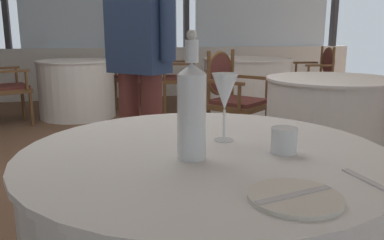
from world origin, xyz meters
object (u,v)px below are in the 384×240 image
wine_glass (225,93)px  dining_chair_3_1 (173,73)px  water_tumbler (284,140)px  dining_chair_0_0 (139,70)px  dining_chair_3_0 (318,73)px  dining_chair_1_0 (231,93)px  diner_person_0 (139,48)px  side_plate (295,197)px  water_bottle (192,108)px

wine_glass → dining_chair_3_1: wine_glass is taller
water_tumbler → dining_chair_0_0: dining_chair_0_0 is taller
wine_glass → water_tumbler: wine_glass is taller
water_tumbler → dining_chair_3_0: 4.77m
dining_chair_1_0 → diner_person_0: 1.50m
dining_chair_1_0 → diner_person_0: size_ratio=0.54×
dining_chair_1_0 → dining_chair_3_1: (-0.18, 1.89, -0.00)m
dining_chair_3_0 → dining_chair_3_1: size_ratio=0.99×
side_plate → dining_chair_1_0: dining_chair_1_0 is taller
wine_glass → dining_chair_0_0: size_ratio=0.22×
dining_chair_0_0 → diner_person_0: diner_person_0 is taller
dining_chair_3_0 → diner_person_0: (-2.83, -2.61, 0.48)m
wine_glass → dining_chair_0_0: dining_chair_0_0 is taller
water_bottle → dining_chair_3_1: size_ratio=0.39×
water_bottle → water_tumbler: 0.29m
side_plate → water_tumbler: size_ratio=2.62×
dining_chair_3_0 → wine_glass: bearing=64.2°
dining_chair_1_0 → side_plate: bearing=-54.8°
dining_chair_1_0 → dining_chair_3_1: dining_chair_1_0 is taller
dining_chair_0_0 → dining_chair_1_0: (0.61, -2.25, -0.02)m
dining_chair_0_0 → dining_chair_3_1: 0.56m
water_bottle → dining_chair_1_0: (0.98, 2.44, -0.35)m
water_tumbler → wine_glass: bearing=127.0°
water_tumbler → dining_chair_0_0: size_ratio=0.08×
wine_glass → dining_chair_3_0: wine_glass is taller
wine_glass → water_tumbler: 0.24m
side_plate → water_bottle: size_ratio=0.57×
water_tumbler → dining_chair_3_0: dining_chair_3_0 is taller
dining_chair_1_0 → diner_person_0: diner_person_0 is taller
dining_chair_3_1 → diner_person_0: bearing=-95.6°
water_bottle → diner_person_0: diner_person_0 is taller
wine_glass → dining_chair_3_0: 4.71m
side_plate → water_tumbler: 0.34m
dining_chair_3_0 → diner_person_0: size_ratio=0.52×
dining_chair_0_0 → dining_chair_1_0: 2.33m
side_plate → wine_glass: 0.50m
side_plate → water_tumbler: water_tumbler is taller
dining_chair_1_0 → dining_chair_3_0: size_ratio=1.03×
water_bottle → dining_chair_3_0: water_bottle is taller
water_tumbler → diner_person_0: (-0.26, 1.40, 0.22)m
wine_glass → diner_person_0: size_ratio=0.13×
side_plate → diner_person_0: bearing=94.5°
dining_chair_0_0 → dining_chair_3_0: 2.57m
dining_chair_0_0 → dining_chair_3_0: (2.48, -0.70, -0.04)m
wine_glass → diner_person_0: bearing=96.3°
dining_chair_3_1 → side_plate: bearing=-88.6°
dining_chair_3_0 → dining_chair_3_1: (-2.05, 0.34, 0.02)m
dining_chair_3_1 → water_tumbler: bearing=-87.5°
dining_chair_3_0 → dining_chair_1_0: bearing=49.1°
dining_chair_3_0 → dining_chair_3_1: dining_chair_3_1 is taller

